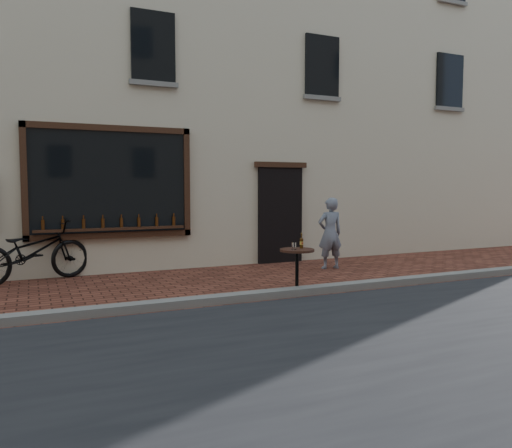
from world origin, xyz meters
name	(u,v)px	position (x,y,z in m)	size (l,w,h in m)	color
ground	(273,301)	(0.00, 0.00, 0.00)	(90.00, 90.00, 0.00)	#4D2319
kerb	(267,294)	(0.00, 0.20, 0.06)	(90.00, 0.25, 0.12)	slate
shop_building	(165,64)	(0.00, 6.50, 5.00)	(28.00, 6.20, 10.00)	beige
cargo_bicycle	(29,251)	(-3.42, 3.14, 0.58)	(2.59, 1.59, 1.23)	black
bistro_table	(297,262)	(0.62, 0.35, 0.52)	(0.57, 0.57, 0.98)	black
pedestrian	(330,233)	(2.47, 2.23, 0.76)	(0.56, 0.37, 1.53)	slate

